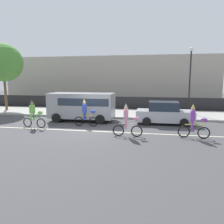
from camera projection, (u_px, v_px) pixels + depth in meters
ground_plane at (91, 129)px, 14.34m from camera, size 80.00×80.00×0.00m
road_centre_line at (89, 131)px, 13.86m from camera, size 36.00×0.14×0.01m
sidewalk_curb at (110, 113)px, 20.65m from camera, size 60.00×5.00×0.15m
fence_line at (115, 103)px, 23.38m from camera, size 40.00×0.08×1.40m
building_backdrop at (111, 80)px, 31.73m from camera, size 28.00×8.00×6.16m
parade_cyclist_lime at (34, 115)px, 14.68m from camera, size 1.72×0.50×1.92m
parade_cyclist_cobalt at (86, 114)px, 15.13m from camera, size 1.72×0.50×1.92m
parade_cyclist_pink at (128, 122)px, 12.42m from camera, size 1.72×0.50×1.92m
parade_cyclist_purple at (194, 123)px, 12.08m from camera, size 1.72×0.50×1.92m
parked_van_grey at (83, 105)px, 17.03m from camera, size 5.00×2.22×2.18m
parked_car_silver at (164, 113)px, 15.96m from camera, size 4.10×1.92×1.64m
street_lamp_post at (190, 71)px, 19.21m from camera, size 0.36×0.36×5.86m
street_tree_near_lamp at (3, 63)px, 21.70m from camera, size 3.76×3.76×6.62m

